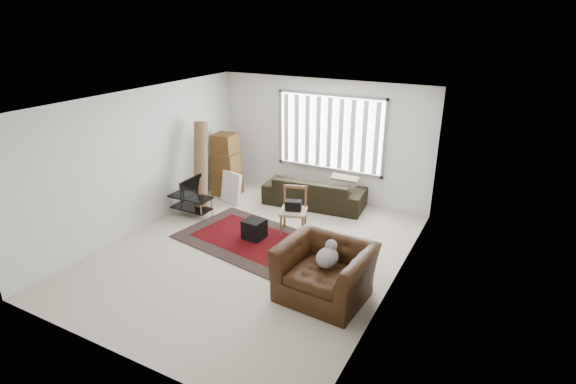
% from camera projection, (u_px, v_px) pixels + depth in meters
% --- Properties ---
extents(room, '(6.00, 6.02, 2.71)m').
position_uv_depth(room, '(267.00, 151.00, 7.82)').
color(room, beige).
rests_on(room, ground).
extents(persian_rug, '(2.85, 2.13, 0.02)m').
position_uv_depth(persian_rug, '(250.00, 239.00, 8.50)').
color(persian_rug, black).
rests_on(persian_rug, ground).
extents(tv_stand, '(0.90, 0.41, 0.45)m').
position_uv_depth(tv_stand, '(191.00, 202.00, 9.37)').
color(tv_stand, black).
rests_on(tv_stand, ground).
extents(tv, '(0.09, 0.73, 0.42)m').
position_uv_depth(tv, '(189.00, 187.00, 9.25)').
color(tv, black).
rests_on(tv, tv_stand).
extents(subwoofer, '(0.40, 0.40, 0.37)m').
position_uv_depth(subwoofer, '(254.00, 229.00, 8.45)').
color(subwoofer, black).
rests_on(subwoofer, persian_rug).
extents(moving_boxes, '(0.62, 0.57, 1.45)m').
position_uv_depth(moving_boxes, '(226.00, 167.00, 10.40)').
color(moving_boxes, brown).
rests_on(moving_boxes, ground).
extents(white_flatpack, '(0.58, 0.33, 0.71)m').
position_uv_depth(white_flatpack, '(231.00, 188.00, 10.05)').
color(white_flatpack, silver).
rests_on(white_flatpack, ground).
extents(rolled_rug, '(0.65, 0.93, 1.90)m').
position_uv_depth(rolled_rug, '(201.00, 167.00, 9.52)').
color(rolled_rug, brown).
rests_on(rolled_rug, ground).
extents(sofa, '(2.29, 1.17, 0.85)m').
position_uv_depth(sofa, '(315.00, 187.00, 9.88)').
color(sofa, black).
rests_on(sofa, ground).
extents(side_chair, '(0.62, 0.62, 0.91)m').
position_uv_depth(side_chair, '(294.00, 209.00, 8.59)').
color(side_chair, '#977E63').
rests_on(side_chair, ground).
extents(armchair, '(1.38, 1.23, 0.96)m').
position_uv_depth(armchair, '(325.00, 268.00, 6.64)').
color(armchair, '#331A0A').
rests_on(armchair, ground).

